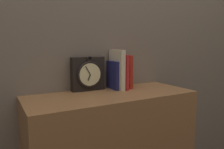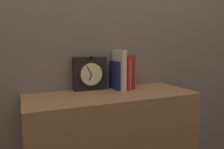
{
  "view_description": "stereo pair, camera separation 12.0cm",
  "coord_description": "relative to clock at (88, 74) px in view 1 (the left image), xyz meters",
  "views": [
    {
      "loc": [
        -0.58,
        -1.04,
        1.07
      ],
      "look_at": [
        0.0,
        0.0,
        0.91
      ],
      "focal_mm": 35.0,
      "sensor_mm": 36.0,
      "label": 1
    },
    {
      "loc": [
        -0.47,
        -1.09,
        1.07
      ],
      "look_at": [
        0.0,
        0.0,
        0.91
      ],
      "focal_mm": 35.0,
      "sensor_mm": 36.0,
      "label": 2
    }
  ],
  "objects": [
    {
      "name": "book_slot3_white",
      "position": [
        0.22,
        -0.03,
        -0.01
      ],
      "size": [
        0.02,
        0.13,
        0.19
      ],
      "color": "white",
      "rests_on": "bookshelf"
    },
    {
      "name": "clock",
      "position": [
        0.0,
        0.0,
        0.0
      ],
      "size": [
        0.2,
        0.07,
        0.21
      ],
      "color": "black",
      "rests_on": "bookshelf"
    },
    {
      "name": "book_slot2_red",
      "position": [
        0.2,
        -0.05,
        0.01
      ],
      "size": [
        0.02,
        0.16,
        0.21
      ],
      "color": "red",
      "rests_on": "bookshelf"
    },
    {
      "name": "book_slot4_red",
      "position": [
        0.24,
        -0.03,
        0.0
      ],
      "size": [
        0.02,
        0.13,
        0.21
      ],
      "color": "#AE2417",
      "rests_on": "bookshelf"
    },
    {
      "name": "book_slot1_cream",
      "position": [
        0.17,
        -0.04,
        0.02
      ],
      "size": [
        0.03,
        0.15,
        0.24
      ],
      "color": "beige",
      "rests_on": "bookshelf"
    },
    {
      "name": "wall_back",
      "position": [
        0.08,
        0.07,
        0.4
      ],
      "size": [
        6.0,
        0.05,
        2.6
      ],
      "color": "#756656",
      "rests_on": "ground_plane"
    },
    {
      "name": "book_slot0_navy",
      "position": [
        0.15,
        -0.03,
        -0.01
      ],
      "size": [
        0.02,
        0.13,
        0.17
      ],
      "color": "navy",
      "rests_on": "bookshelf"
    }
  ]
}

